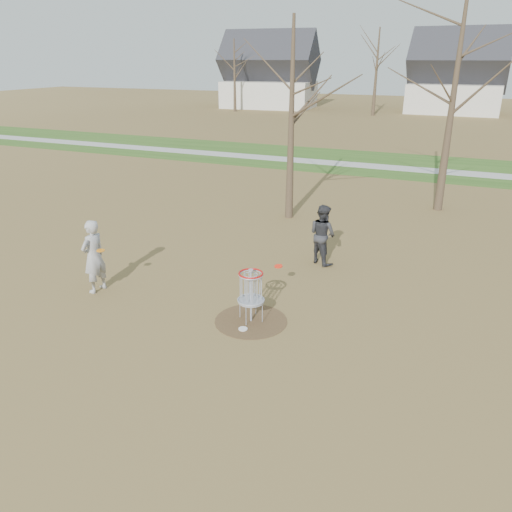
{
  "coord_description": "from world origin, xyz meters",
  "views": [
    {
      "loc": [
        4.32,
        -9.93,
        6.07
      ],
      "look_at": [
        -0.5,
        1.5,
        1.1
      ],
      "focal_mm": 35.0,
      "sensor_mm": 36.0,
      "label": 1
    }
  ],
  "objects_px": {
    "player_standing": "(94,256)",
    "player_throwing": "(322,234)",
    "disc_golf_basket": "(251,288)",
    "disc_grounded": "(243,329)"
  },
  "relations": [
    {
      "from": "disc_grounded",
      "to": "disc_golf_basket",
      "type": "height_order",
      "value": "disc_golf_basket"
    },
    {
      "from": "player_standing",
      "to": "player_throwing",
      "type": "distance_m",
      "value": 6.79
    },
    {
      "from": "player_standing",
      "to": "disc_golf_basket",
      "type": "distance_m",
      "value": 4.63
    },
    {
      "from": "disc_grounded",
      "to": "disc_golf_basket",
      "type": "xyz_separation_m",
      "value": [
        0.01,
        0.46,
        0.89
      ]
    },
    {
      "from": "player_standing",
      "to": "player_throwing",
      "type": "height_order",
      "value": "player_standing"
    },
    {
      "from": "player_throwing",
      "to": "disc_grounded",
      "type": "bearing_deg",
      "value": 113.29
    },
    {
      "from": "player_throwing",
      "to": "disc_golf_basket",
      "type": "xyz_separation_m",
      "value": [
        -0.55,
        -4.33,
        -0.03
      ]
    },
    {
      "from": "disc_grounded",
      "to": "disc_golf_basket",
      "type": "distance_m",
      "value": 1.0
    },
    {
      "from": "disc_grounded",
      "to": "disc_golf_basket",
      "type": "relative_size",
      "value": 0.16
    },
    {
      "from": "player_standing",
      "to": "disc_grounded",
      "type": "height_order",
      "value": "player_standing"
    }
  ]
}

